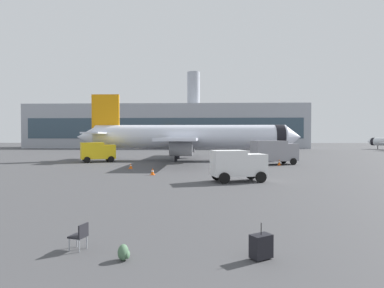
% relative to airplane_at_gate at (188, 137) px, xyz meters
% --- Properties ---
extents(airplane_at_gate, '(35.61, 32.01, 10.50)m').
position_rel_airplane_at_gate_xyz_m(airplane_at_gate, '(0.00, 0.00, 0.00)').
color(airplane_at_gate, silver).
rests_on(airplane_at_gate, ground).
extents(service_truck, '(5.28, 4.15, 2.90)m').
position_rel_airplane_at_gate_xyz_m(service_truck, '(-13.14, -4.31, -2.05)').
color(service_truck, yellow).
rests_on(service_truck, ground).
extents(fuel_truck, '(6.43, 4.06, 3.20)m').
position_rel_airplane_at_gate_xyz_m(fuel_truck, '(11.88, -7.44, -1.88)').
color(fuel_truck, gray).
rests_on(fuel_truck, ground).
extents(cargo_van, '(4.75, 3.21, 2.60)m').
position_rel_airplane_at_gate_xyz_m(cargo_van, '(5.27, -24.35, -2.21)').
color(cargo_van, white).
rests_on(cargo_van, ground).
extents(safety_cone_near, '(0.44, 0.44, 0.64)m').
position_rel_airplane_at_gate_xyz_m(safety_cone_near, '(-6.05, -13.86, -3.34)').
color(safety_cone_near, '#F2590C').
rests_on(safety_cone_near, ground).
extents(safety_cone_mid, '(0.44, 0.44, 0.66)m').
position_rel_airplane_at_gate_xyz_m(safety_cone_mid, '(-2.51, -20.00, -3.33)').
color(safety_cone_mid, '#F2590C').
rests_on(safety_cone_mid, ground).
extents(safety_cone_far, '(0.44, 0.44, 0.81)m').
position_rel_airplane_at_gate_xyz_m(safety_cone_far, '(12.30, -8.74, -3.26)').
color(safety_cone_far, '#F2590C').
rests_on(safety_cone_far, ground).
extents(rolling_suitcase, '(0.75, 0.68, 1.10)m').
position_rel_airplane_at_gate_xyz_m(rolling_suitcase, '(4.22, -41.41, -3.27)').
color(rolling_suitcase, black).
rests_on(rolling_suitcase, ground).
extents(traveller_backpack, '(0.36, 0.40, 0.48)m').
position_rel_airplane_at_gate_xyz_m(traveller_backpack, '(0.09, -41.68, -3.42)').
color(traveller_backpack, '#476B4C').
rests_on(traveller_backpack, ground).
extents(gate_chair, '(0.59, 0.59, 0.86)m').
position_rel_airplane_at_gate_xyz_m(gate_chair, '(-1.56, -40.84, -3.16)').
color(gate_chair, black).
rests_on(gate_chair, ground).
extents(terminal_building, '(92.87, 22.57, 26.49)m').
position_rel_airplane_at_gate_xyz_m(terminal_building, '(-10.31, 62.67, 3.69)').
color(terminal_building, '#9EA3AD').
rests_on(terminal_building, ground).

